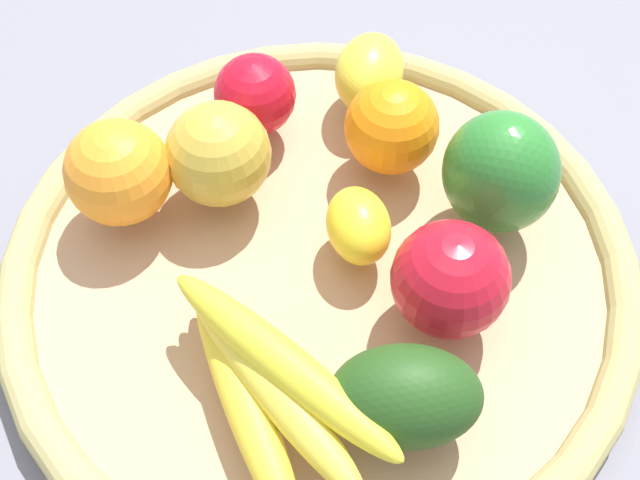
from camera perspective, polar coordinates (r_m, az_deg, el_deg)
The scene contains 12 objects.
ground_plane at distance 0.62m, azimuth -0.00°, elevation -2.93°, with size 2.40×2.40×0.00m, color slate.
basket at distance 0.61m, azimuth -0.00°, elevation -2.06°, with size 0.46×0.46×0.04m.
orange_0 at distance 0.62m, azimuth 4.95°, elevation 7.76°, with size 0.07×0.07×0.07m, color orange.
banana_bunch at distance 0.52m, azimuth -3.60°, elevation -9.79°, with size 0.15×0.18×0.05m.
apple_0 at distance 0.54m, azimuth 8.96°, elevation -2.68°, with size 0.08×0.08×0.08m, color red.
apple_1 at distance 0.65m, azimuth -4.50°, elevation 9.94°, with size 0.06×0.06×0.06m, color red.
apple_2 at distance 0.60m, azimuth -7.01°, elevation 5.89°, with size 0.08×0.08×0.08m, color gold.
avocado at distance 0.51m, azimuth 5.93°, elevation -10.64°, with size 0.09×0.06×0.06m, color #214618.
lemon_1 at distance 0.58m, azimuth 2.66°, elevation 1.00°, with size 0.06×0.05×0.05m, color yellow.
bell_pepper at distance 0.59m, azimuth 12.31°, elevation 4.55°, with size 0.08×0.08×0.09m, color #2C7A2E.
orange_1 at distance 0.61m, azimuth -13.70°, elevation 4.54°, with size 0.08×0.08×0.08m, color orange.
lemon_0 at distance 0.68m, azimuth 3.41°, elevation 11.44°, with size 0.07×0.05×0.05m, color yellow.
Camera 1 is at (0.31, 0.12, 0.53)m, focal length 46.50 mm.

